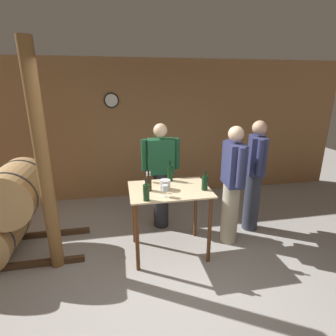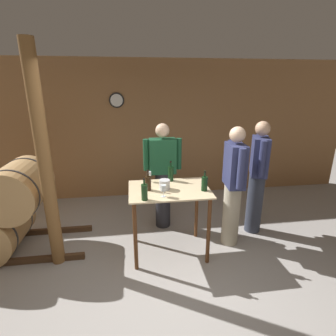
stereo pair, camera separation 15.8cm
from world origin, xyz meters
The scene contains 14 objects.
ground_plane centered at (0.00, 0.00, 0.00)m, with size 14.00×14.00×0.00m, color #9E9993.
back_wall centered at (0.00, 2.85, 1.35)m, with size 8.40×0.08×2.70m.
tasting_table centered at (0.10, 0.78, 0.75)m, with size 1.04×0.75×0.94m.
wooden_post centered at (-1.37, 0.77, 1.35)m, with size 0.16×0.16×2.70m.
wine_bottle_far_left centered at (-0.23, 0.48, 1.04)m, with size 0.07×0.07×0.27m.
wine_bottle_left centered at (-0.17, 0.77, 1.04)m, with size 0.07×0.07×0.27m.
wine_bottle_center centered at (0.17, 1.07, 1.05)m, with size 0.08×0.08×0.29m.
wine_bottle_right centered at (0.54, 0.66, 1.04)m, with size 0.08×0.08×0.26m.
wine_glass_near_left centered at (-0.13, 1.07, 1.05)m, with size 0.06×0.06×0.14m.
wine_glass_near_center centered at (0.00, 0.54, 1.05)m, with size 0.07×0.07×0.15m.
ice_bucket centered at (0.04, 0.77, 1.00)m, with size 0.14×0.14×0.13m.
person_host centered at (0.11, 1.50, 0.89)m, with size 0.59×0.24×1.68m.
person_visitor_with_scarf centered at (1.50, 1.14, 0.92)m, with size 0.34×0.56×1.74m.
person_visitor_bearded centered at (1.01, 0.87, 0.91)m, with size 0.25×0.59×1.71m.
Camera 2 is at (-0.35, -2.33, 2.23)m, focal length 28.00 mm.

